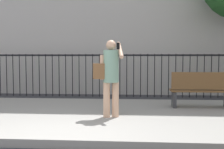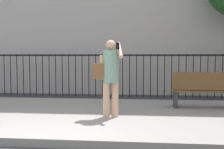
# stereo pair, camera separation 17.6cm
# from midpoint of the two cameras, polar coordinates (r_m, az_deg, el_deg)

# --- Properties ---
(ground_plane) EXTENTS (60.00, 60.00, 0.00)m
(ground_plane) POSITION_cam_midpoint_polar(r_m,az_deg,el_deg) (4.78, -13.89, -14.68)
(ground_plane) COLOR #333338
(sidewalk) EXTENTS (28.00, 4.40, 0.15)m
(sidewalk) POSITION_cam_midpoint_polar(r_m,az_deg,el_deg) (6.82, -8.12, -8.39)
(sidewalk) COLOR gray
(sidewalk) RESTS_ON ground
(iron_fence) EXTENTS (12.03, 0.04, 1.60)m
(iron_fence) POSITION_cam_midpoint_polar(r_m,az_deg,el_deg) (10.32, -3.81, 1.05)
(iron_fence) COLOR black
(iron_fence) RESTS_ON ground
(pedestrian_on_phone) EXTENTS (0.70, 0.50, 1.71)m
(pedestrian_on_phone) POSITION_cam_midpoint_polar(r_m,az_deg,el_deg) (6.12, -1.27, 0.41)
(pedestrian_on_phone) COLOR tan
(pedestrian_on_phone) RESTS_ON sidewalk
(street_bench) EXTENTS (1.60, 0.45, 0.95)m
(street_bench) POSITION_cam_midpoint_polar(r_m,az_deg,el_deg) (7.59, 17.37, -2.88)
(street_bench) COLOR brown
(street_bench) RESTS_ON sidewalk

